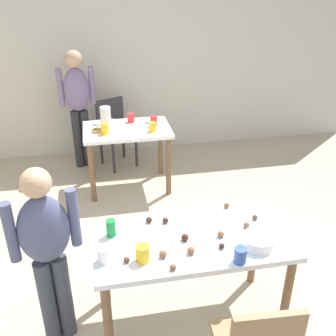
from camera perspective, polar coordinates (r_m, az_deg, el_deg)
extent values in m
plane|color=tan|center=(3.24, 3.84, -19.94)|extent=(6.40, 6.40, 0.00)
cube|color=beige|center=(5.47, -4.39, 15.74)|extent=(6.40, 0.10, 2.60)
cube|color=silver|center=(2.70, 3.49, -10.34)|extent=(1.33, 0.69, 0.04)
cylinder|color=brown|center=(2.69, -8.67, -21.75)|extent=(0.06, 0.06, 0.71)
cylinder|color=brown|center=(2.93, 16.80, -17.73)|extent=(0.06, 0.06, 0.71)
cylinder|color=brown|center=(3.09, -9.27, -13.90)|extent=(0.06, 0.06, 0.71)
cylinder|color=brown|center=(3.31, 12.45, -11.15)|extent=(0.06, 0.06, 0.71)
cube|color=white|center=(4.49, -5.99, 5.53)|extent=(0.98, 0.65, 0.04)
cylinder|color=brown|center=(4.39, -11.00, -0.75)|extent=(0.06, 0.06, 0.71)
cylinder|color=brown|center=(4.45, 0.08, 0.22)|extent=(0.06, 0.06, 0.71)
cylinder|color=brown|center=(4.87, -11.12, 2.13)|extent=(0.06, 0.06, 0.71)
cylinder|color=brown|center=(4.93, -1.10, 2.97)|extent=(0.06, 0.06, 0.71)
cube|color=#2D2D33|center=(5.16, -7.31, 4.78)|extent=(0.53, 0.53, 0.04)
cube|color=#2D2D33|center=(5.23, -8.43, 7.71)|extent=(0.36, 0.20, 0.42)
cylinder|color=#2D2D33|center=(5.19, -4.62, 2.34)|extent=(0.04, 0.04, 0.41)
cylinder|color=#2D2D33|center=(5.04, -7.91, 1.38)|extent=(0.04, 0.04, 0.41)
cylinder|color=#2D2D33|center=(5.46, -6.49, 3.55)|extent=(0.04, 0.04, 0.41)
cylinder|color=#2D2D33|center=(5.32, -9.67, 2.67)|extent=(0.04, 0.04, 0.41)
cylinder|color=#383D4C|center=(2.94, -17.06, -18.07)|extent=(0.11, 0.11, 0.68)
cylinder|color=#383D4C|center=(2.94, -14.86, -17.61)|extent=(0.11, 0.11, 0.68)
ellipsoid|color=#4C5175|center=(2.57, -17.60, -8.55)|extent=(0.36, 0.27, 0.48)
sphere|color=tan|center=(2.40, -18.69, -2.04)|extent=(0.18, 0.18, 0.18)
cylinder|color=#4C5175|center=(2.55, -21.94, -8.73)|extent=(0.08, 0.08, 0.41)
cylinder|color=#4C5175|center=(2.57, -13.53, -7.01)|extent=(0.08, 0.08, 0.41)
cylinder|color=#28282D|center=(5.24, -11.80, 4.23)|extent=(0.11, 0.11, 0.76)
cylinder|color=#28282D|center=(5.24, -13.00, 4.09)|extent=(0.11, 0.11, 0.76)
ellipsoid|color=slate|center=(5.03, -13.14, 11.01)|extent=(0.33, 0.22, 0.54)
sphere|color=tan|center=(4.94, -13.60, 15.17)|extent=(0.21, 0.21, 0.21)
cylinder|color=slate|center=(5.03, -11.00, 11.70)|extent=(0.08, 0.08, 0.46)
cylinder|color=slate|center=(5.02, -15.39, 11.19)|extent=(0.08, 0.08, 0.46)
cylinder|color=white|center=(2.65, 13.00, -10.33)|extent=(0.21, 0.21, 0.07)
cylinder|color=#198438|center=(2.69, -8.30, -8.61)|extent=(0.07, 0.07, 0.12)
cube|color=silver|center=(2.81, 2.61, -8.07)|extent=(0.17, 0.02, 0.01)
cylinder|color=white|center=(2.49, -9.33, -12.33)|extent=(0.08, 0.08, 0.10)
cylinder|color=#3351B2|center=(2.49, 10.46, -12.38)|extent=(0.08, 0.08, 0.10)
cylinder|color=yellow|center=(2.47, -3.70, -12.26)|extent=(0.09, 0.09, 0.11)
sphere|color=brown|center=(2.50, -0.74, -12.42)|extent=(0.05, 0.05, 0.05)
sphere|color=brown|center=(3.00, 8.52, -5.39)|extent=(0.04, 0.04, 0.04)
sphere|color=brown|center=(2.91, 12.54, -7.01)|extent=(0.04, 0.04, 0.04)
sphere|color=#3D2319|center=(2.81, -2.79, -7.54)|extent=(0.04, 0.04, 0.04)
sphere|color=brown|center=(2.48, -6.04, -13.11)|extent=(0.04, 0.04, 0.04)
sphere|color=brown|center=(2.69, 7.67, -9.52)|extent=(0.05, 0.05, 0.05)
sphere|color=brown|center=(2.42, 0.73, -14.23)|extent=(0.04, 0.04, 0.04)
sphere|color=brown|center=(2.81, 11.35, -8.14)|extent=(0.04, 0.04, 0.04)
sphere|color=#3D2319|center=(2.64, 2.47, -10.06)|extent=(0.05, 0.05, 0.05)
sphere|color=brown|center=(2.53, 3.37, -11.89)|extent=(0.05, 0.05, 0.05)
sphere|color=#3D2319|center=(2.60, 7.81, -11.17)|extent=(0.04, 0.04, 0.04)
sphere|color=#3D2319|center=(2.80, -0.37, -7.63)|extent=(0.04, 0.04, 0.04)
cylinder|color=white|center=(4.46, -9.05, 7.21)|extent=(0.12, 0.12, 0.25)
cylinder|color=red|center=(4.51, -2.09, 6.84)|extent=(0.08, 0.08, 0.12)
cylinder|color=yellow|center=(4.34, -9.17, 5.68)|extent=(0.09, 0.09, 0.12)
cylinder|color=yellow|center=(4.36, -2.25, 6.00)|extent=(0.08, 0.08, 0.10)
cylinder|color=red|center=(4.65, -5.41, 7.29)|extent=(0.08, 0.08, 0.10)
torus|color=white|center=(4.64, -10.02, 6.50)|extent=(0.13, 0.13, 0.04)
torus|color=white|center=(4.63, -2.72, 6.84)|extent=(0.12, 0.12, 0.03)
torus|color=white|center=(4.68, -8.02, 6.78)|extent=(0.10, 0.10, 0.03)
torus|color=gold|center=(4.42, -10.25, 5.43)|extent=(0.12, 0.12, 0.04)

